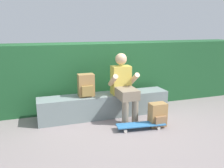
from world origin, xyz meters
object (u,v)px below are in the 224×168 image
(bench_main, at_px, (105,105))
(backpack_on_bench, at_px, (86,86))
(skateboard_near_person, at_px, (141,125))
(person_skater, at_px, (124,85))
(backpack_on_ground, at_px, (158,115))

(bench_main, height_order, backpack_on_bench, backpack_on_bench)
(skateboard_near_person, bearing_deg, bench_main, 116.74)
(skateboard_near_person, bearing_deg, person_skater, 99.53)
(skateboard_near_person, bearing_deg, backpack_on_bench, 134.40)
(person_skater, xyz_separation_m, backpack_on_ground, (0.41, -0.53, -0.43))
(backpack_on_ground, bearing_deg, skateboard_near_person, -175.64)
(backpack_on_bench, height_order, backpack_on_ground, backpack_on_bench)
(bench_main, height_order, backpack_on_ground, bench_main)
(bench_main, distance_m, skateboard_near_person, 0.86)
(person_skater, xyz_separation_m, skateboard_near_person, (0.09, -0.55, -0.55))
(bench_main, xyz_separation_m, person_skater, (0.29, -0.20, 0.41))
(skateboard_near_person, height_order, backpack_on_bench, backpack_on_bench)
(skateboard_near_person, relative_size, backpack_on_bench, 2.05)
(person_skater, relative_size, skateboard_near_person, 1.43)
(bench_main, bearing_deg, person_skater, -35.27)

